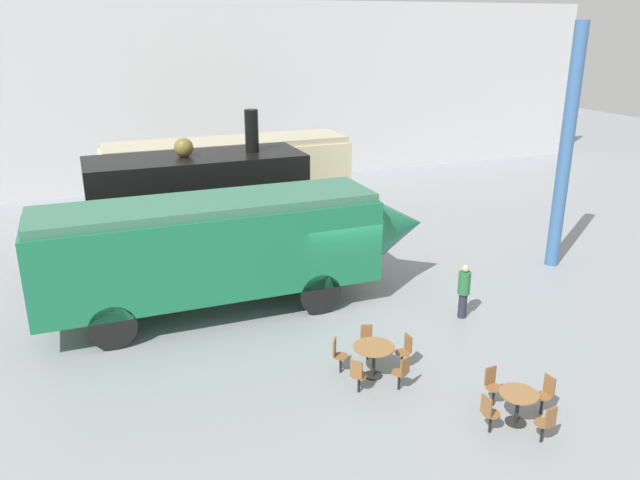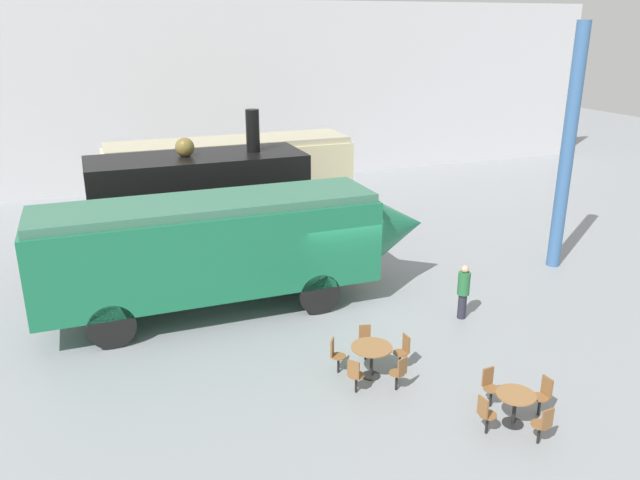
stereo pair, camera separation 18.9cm
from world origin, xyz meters
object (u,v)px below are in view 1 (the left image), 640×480
(steam_locomotive, at_px, (198,197))
(cafe_chair_0, at_px, (338,353))
(cafe_table_mid, at_px, (518,400))
(passenger_coach_vintage, at_px, (229,174))
(streamlined_locomotive, at_px, (239,243))
(visitor_person, at_px, (464,289))
(cafe_table_near, at_px, (374,352))

(steam_locomotive, relative_size, cafe_chair_0, 8.25)
(cafe_table_mid, bearing_deg, passenger_coach_vintage, 98.30)
(streamlined_locomotive, xyz_separation_m, cafe_chair_0, (1.24, -4.28, -1.53))
(cafe_table_mid, xyz_separation_m, visitor_person, (1.76, 4.63, 0.31))
(streamlined_locomotive, xyz_separation_m, cafe_table_near, (1.96, -4.75, -1.40))
(passenger_coach_vintage, height_order, cafe_table_near, passenger_coach_vintage)
(cafe_table_mid, relative_size, cafe_chair_0, 0.93)
(steam_locomotive, xyz_separation_m, streamlined_locomotive, (0.27, -4.38, -0.26))
(steam_locomotive, distance_m, visitor_person, 9.47)
(cafe_table_near, relative_size, cafe_chair_0, 1.12)
(visitor_person, bearing_deg, cafe_table_near, -153.02)
(passenger_coach_vintage, bearing_deg, streamlined_locomotive, -101.77)
(passenger_coach_vintage, relative_size, cafe_chair_0, 11.18)
(cafe_table_near, xyz_separation_m, cafe_chair_0, (-0.72, 0.47, -0.13))
(streamlined_locomotive, bearing_deg, passenger_coach_vintage, 78.23)
(passenger_coach_vintage, height_order, cafe_table_mid, passenger_coach_vintage)
(cafe_chair_0, bearing_deg, steam_locomotive, 132.74)
(cafe_table_mid, bearing_deg, cafe_chair_0, 129.91)
(cafe_chair_0, xyz_separation_m, visitor_person, (4.44, 1.43, 0.35))
(cafe_chair_0, height_order, visitor_person, visitor_person)
(passenger_coach_vintage, distance_m, steam_locomotive, 4.10)
(passenger_coach_vintage, height_order, steam_locomotive, steam_locomotive)
(cafe_table_mid, distance_m, visitor_person, 4.97)
(passenger_coach_vintage, distance_m, cafe_chair_0, 12.39)
(streamlined_locomotive, bearing_deg, cafe_table_near, -67.56)
(streamlined_locomotive, distance_m, cafe_table_mid, 8.58)
(cafe_table_near, height_order, cafe_table_mid, cafe_table_near)
(cafe_chair_0, bearing_deg, streamlined_locomotive, 138.97)
(visitor_person, bearing_deg, cafe_chair_0, -162.18)
(streamlined_locomotive, height_order, visitor_person, streamlined_locomotive)
(passenger_coach_vintage, distance_m, streamlined_locomotive, 8.16)
(steam_locomotive, height_order, visitor_person, steam_locomotive)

